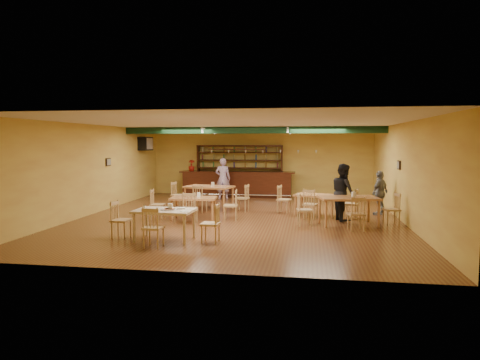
% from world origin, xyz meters
% --- Properties ---
extents(floor, '(12.00, 12.00, 0.00)m').
position_xyz_m(floor, '(0.00, 0.00, 0.00)').
color(floor, '#582E19').
rests_on(floor, ground).
extents(ceiling_beam, '(10.00, 0.30, 0.25)m').
position_xyz_m(ceiling_beam, '(0.00, 2.80, 2.87)').
color(ceiling_beam, black).
rests_on(ceiling_beam, ceiling).
extents(track_rail_left, '(0.05, 2.50, 0.05)m').
position_xyz_m(track_rail_left, '(-1.80, 3.40, 2.94)').
color(track_rail_left, silver).
rests_on(track_rail_left, ceiling).
extents(track_rail_right, '(0.05, 2.50, 0.05)m').
position_xyz_m(track_rail_right, '(1.40, 3.40, 2.94)').
color(track_rail_right, silver).
rests_on(track_rail_right, ceiling).
extents(ac_unit, '(0.34, 0.70, 0.48)m').
position_xyz_m(ac_unit, '(-4.80, 4.20, 2.35)').
color(ac_unit, silver).
rests_on(ac_unit, wall_left).
extents(picture_left, '(0.04, 0.34, 0.28)m').
position_xyz_m(picture_left, '(-4.97, 1.00, 1.70)').
color(picture_left, black).
rests_on(picture_left, wall_left).
extents(picture_right, '(0.04, 0.34, 0.28)m').
position_xyz_m(picture_right, '(4.97, 0.50, 1.70)').
color(picture_right, black).
rests_on(picture_right, wall_right).
extents(bar_counter, '(5.07, 0.85, 1.13)m').
position_xyz_m(bar_counter, '(-0.94, 5.15, 0.56)').
color(bar_counter, black).
rests_on(bar_counter, ground).
extents(back_bar_hutch, '(3.92, 0.40, 2.28)m').
position_xyz_m(back_bar_hutch, '(-0.94, 5.78, 1.14)').
color(back_bar_hutch, black).
rests_on(back_bar_hutch, ground).
extents(poinsettia, '(0.36, 0.36, 0.50)m').
position_xyz_m(poinsettia, '(-3.02, 5.15, 1.38)').
color(poinsettia, '#A6190F').
rests_on(poinsettia, bar_counter).
extents(dining_table_a, '(1.84, 1.32, 0.83)m').
position_xyz_m(dining_table_a, '(-1.37, 1.51, 0.42)').
color(dining_table_a, '#AC6F3D').
rests_on(dining_table_a, ground).
extents(dining_table_b, '(1.56, 1.20, 0.69)m').
position_xyz_m(dining_table_b, '(2.45, 0.75, 0.34)').
color(dining_table_b, '#AC6F3D').
rests_on(dining_table_b, ground).
extents(dining_table_c, '(1.48, 0.97, 0.70)m').
position_xyz_m(dining_table_c, '(-1.35, -0.66, 0.35)').
color(dining_table_c, '#AC6F3D').
rests_on(dining_table_c, ground).
extents(dining_table_d, '(1.82, 1.30, 0.83)m').
position_xyz_m(dining_table_d, '(3.33, -0.84, 0.41)').
color(dining_table_d, '#AC6F3D').
rests_on(dining_table_d, ground).
extents(near_table, '(1.46, 0.97, 0.76)m').
position_xyz_m(near_table, '(-1.31, -3.54, 0.38)').
color(near_table, '#D0B08B').
rests_on(near_table, ground).
extents(pizza_tray, '(0.48, 0.48, 0.01)m').
position_xyz_m(pizza_tray, '(-1.21, -3.54, 0.77)').
color(pizza_tray, silver).
rests_on(pizza_tray, near_table).
extents(parmesan_shaker, '(0.08, 0.08, 0.11)m').
position_xyz_m(parmesan_shaker, '(-1.76, -3.70, 0.82)').
color(parmesan_shaker, '#EAE5C6').
rests_on(parmesan_shaker, near_table).
extents(napkin_stack, '(0.23, 0.20, 0.03)m').
position_xyz_m(napkin_stack, '(-0.95, -3.34, 0.78)').
color(napkin_stack, white).
rests_on(napkin_stack, near_table).
extents(pizza_server, '(0.33, 0.13, 0.00)m').
position_xyz_m(pizza_server, '(-1.05, -3.49, 0.78)').
color(pizza_server, silver).
rests_on(pizza_server, pizza_tray).
extents(side_plate, '(0.23, 0.23, 0.01)m').
position_xyz_m(side_plate, '(-0.75, -3.75, 0.77)').
color(side_plate, white).
rests_on(side_plate, near_table).
extents(patron_bar, '(0.66, 0.46, 1.75)m').
position_xyz_m(patron_bar, '(-1.42, 4.33, 0.88)').
color(patron_bar, '#834BA3').
rests_on(patron_bar, ground).
extents(patron_right_a, '(0.89, 1.02, 1.76)m').
position_xyz_m(patron_right_a, '(3.25, -0.05, 0.88)').
color(patron_right_a, black).
rests_on(patron_right_a, ground).
extents(patron_right_b, '(0.82, 0.90, 1.47)m').
position_xyz_m(patron_right_b, '(4.53, 1.16, 0.74)').
color(patron_right_b, gray).
rests_on(patron_right_b, ground).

